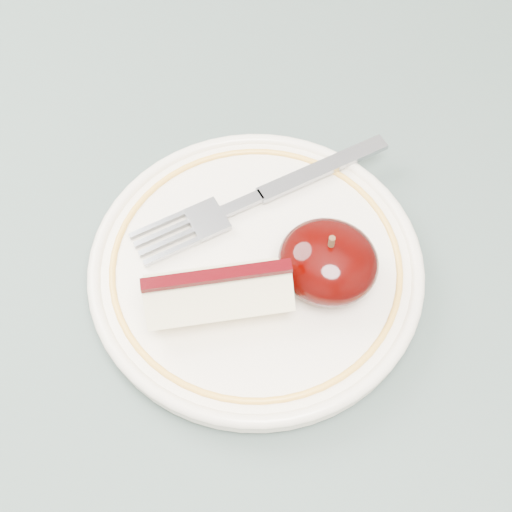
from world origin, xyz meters
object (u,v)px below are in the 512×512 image
at_px(apple_half, 328,262).
at_px(table, 115,408).
at_px(plate, 256,267).
at_px(fork, 258,197).

bearing_deg(apple_half, table, -133.68).
bearing_deg(table, apple_half, 46.32).
distance_m(plate, fork, 0.05).
bearing_deg(apple_half, fork, 152.90).
xyz_separation_m(table, apple_half, (0.11, 0.11, 0.13)).
bearing_deg(apple_half, plate, -165.31).
xyz_separation_m(plate, fork, (-0.02, 0.05, 0.01)).
relative_size(plate, apple_half, 3.46).
relative_size(plate, fork, 1.29).
distance_m(apple_half, fork, 0.08).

